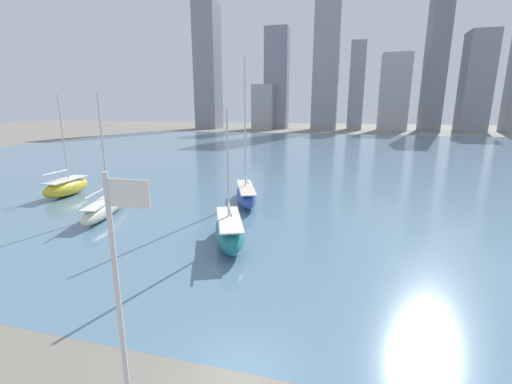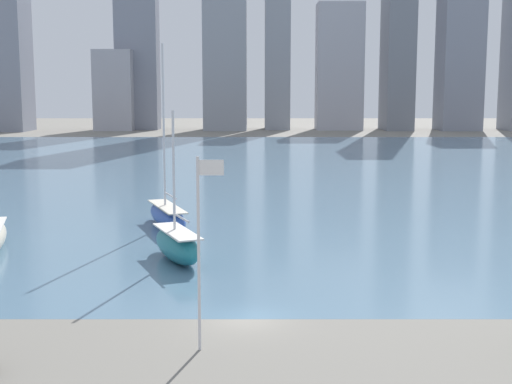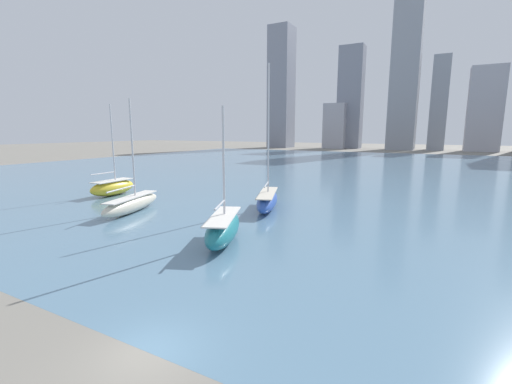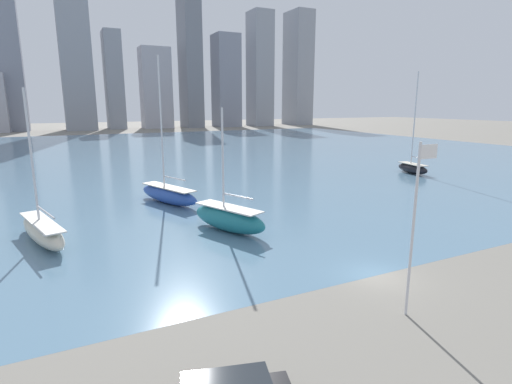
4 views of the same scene
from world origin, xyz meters
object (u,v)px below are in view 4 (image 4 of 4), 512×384
object	(u,v)px
flag_pole	(415,223)
sailboat_teal	(229,218)
sailboat_black	(413,167)
sailboat_blue	(168,194)
sailboat_cream	(43,231)

from	to	relation	value
flag_pole	sailboat_teal	distance (m)	17.83
sailboat_teal	sailboat_black	world-z (taller)	sailboat_black
flag_pole	sailboat_blue	world-z (taller)	sailboat_blue
sailboat_cream	sailboat_black	size ratio (longest dim) A/B	0.76
sailboat_black	flag_pole	bearing A→B (deg)	-129.11
flag_pole	sailboat_teal	size ratio (longest dim) A/B	0.86
sailboat_blue	sailboat_cream	world-z (taller)	sailboat_blue
sailboat_blue	sailboat_teal	xyz separation A→B (m)	(2.21, -12.16, 0.08)
sailboat_teal	sailboat_black	distance (m)	40.20
sailboat_teal	sailboat_cream	size ratio (longest dim) A/B	0.88
flag_pole	sailboat_black	xyz separation A→B (m)	(34.51, 31.68, -3.99)
flag_pole	sailboat_black	world-z (taller)	sailboat_black
sailboat_teal	sailboat_black	xyz separation A→B (m)	(37.49, 14.52, -0.17)
flag_pole	sailboat_cream	xyz separation A→B (m)	(-17.34, 21.01, -4.01)
sailboat_cream	sailboat_black	xyz separation A→B (m)	(51.85, 10.67, 0.02)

